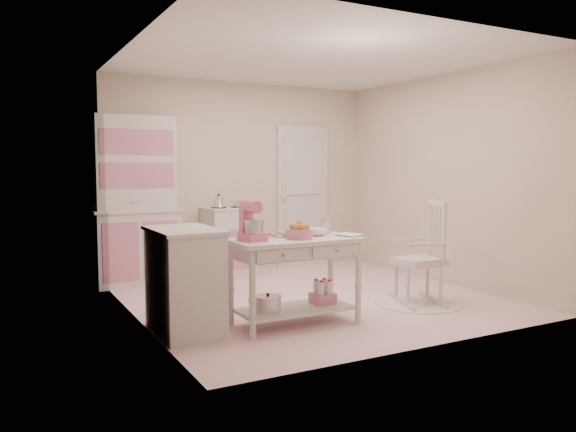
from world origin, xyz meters
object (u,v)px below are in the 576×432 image
Objects in this scene: rocking_chair at (419,252)px; stand_mixer at (252,222)px; hutch at (136,201)px; base_cabinet at (185,281)px; stove at (229,242)px; work_table at (295,281)px; bread_basket at (300,234)px.

rocking_chair is 2.00m from stand_mixer.
base_cabinet is (-0.11, -2.25, -0.58)m from hutch.
stove is 0.84× the size of rocking_chair.
stand_mixer is at bearing 177.27° from work_table.
stove is 2.51m from bread_basket.
bread_basket is (1.00, -0.26, 0.39)m from base_cabinet.
rocking_chair is at bearing -3.29° from base_cabinet.
hutch is 3.43m from rocking_chair.
base_cabinet is 1.11m from bread_basket.
base_cabinet reaches higher than work_table.
rocking_chair is at bearing 4.47° from bread_basket.
hutch is at bearing 93.73° from stand_mixer.
hutch is at bearing 109.53° from bread_basket.
hutch is 2.49m from stand_mixer.
stand_mixer is (0.56, -0.19, 0.51)m from base_cabinet.
hutch is 2.33m from base_cabinet.
hutch is at bearing 177.61° from stove.
stand_mixer is at bearing -107.34° from stove.
bread_basket is (0.02, -0.05, 0.45)m from work_table.
work_table is (0.87, -2.46, -0.64)m from hutch.
work_table is 0.45m from bread_basket.
rocking_chair reaches higher than base_cabinet.
rocking_chair is (2.51, -0.14, 0.09)m from base_cabinet.
hutch reaches higher than base_cabinet.
rocking_chair reaches higher than work_table.
base_cabinet is at bearing -92.81° from hutch.
stand_mixer is (-1.95, -0.05, 0.42)m from rocking_chair.
work_table is 0.71m from stand_mixer.
work_table is at bearing -70.51° from hutch.
stove is at bearing 135.78° from rocking_chair.
base_cabinet is 1.01m from work_table.
base_cabinet is at bearing -164.65° from rocking_chair.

